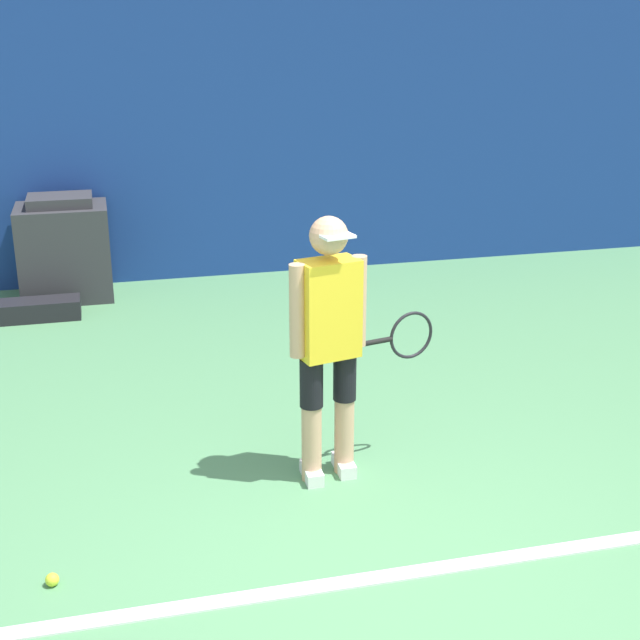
% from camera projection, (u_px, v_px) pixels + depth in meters
% --- Properties ---
extents(ground_plane, '(24.00, 24.00, 0.00)m').
position_uv_depth(ground_plane, '(374.00, 591.00, 4.35)').
color(ground_plane, '#518C5B').
extents(back_wall, '(24.00, 0.10, 2.82)m').
position_uv_depth(back_wall, '(212.00, 141.00, 9.03)').
color(back_wall, navy).
rests_on(back_wall, ground_plane).
extents(court_baseline, '(21.60, 0.10, 0.01)m').
position_uv_depth(court_baseline, '(369.00, 579.00, 4.43)').
color(court_baseline, white).
rests_on(court_baseline, ground_plane).
extents(tennis_player, '(0.94, 0.34, 1.61)m').
position_uv_depth(tennis_player, '(330.00, 338.00, 5.14)').
color(tennis_player, tan).
rests_on(tennis_player, ground_plane).
extents(tennis_ball, '(0.07, 0.07, 0.07)m').
position_uv_depth(tennis_ball, '(52.00, 580.00, 4.38)').
color(tennis_ball, '#D1E533').
rests_on(tennis_ball, ground_plane).
extents(covered_chair, '(0.86, 0.65, 1.01)m').
position_uv_depth(covered_chair, '(65.00, 250.00, 8.60)').
color(covered_chair, '#333338').
rests_on(covered_chair, ground_plane).
extents(equipment_bag, '(0.71, 0.29, 0.18)m').
position_uv_depth(equipment_bag, '(41.00, 309.00, 8.11)').
color(equipment_bag, black).
rests_on(equipment_bag, ground_plane).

